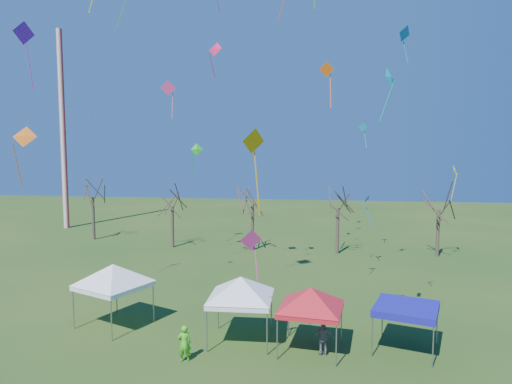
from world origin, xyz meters
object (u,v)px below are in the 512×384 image
tent_blue (406,309)px  tree_0 (92,182)px  radio_mast (63,130)px  tree_3 (338,192)px  person_green (184,343)px  tent_white_west (113,268)px  person_grey (323,338)px  tent_white_mid (241,281)px  tree_4 (439,193)px  tree_1 (172,192)px  tree_2 (252,188)px  tent_red (311,292)px

tent_blue → tree_0: bearing=140.1°
radio_mast → tree_3: bearing=-16.3°
tree_0 → person_green: bearing=-55.6°
tent_white_west → person_grey: bearing=-10.8°
tree_0 → tent_white_mid: size_ratio=1.83×
radio_mast → tree_4: radio_mast is taller
tree_1 → tree_4: (26.12, -0.65, 0.27)m
tent_blue → tree_1: bearing=131.5°
radio_mast → tree_2: bearing=-20.6°
tent_red → tent_blue: 4.90m
tent_white_west → tree_1: bearing=98.9°
tent_white_mid → tree_1: bearing=116.5°
tree_1 → person_grey: tree_1 is taller
tree_3 → tree_4: size_ratio=1.00×
tree_3 → radio_mast: bearing=163.7°
tree_3 → tent_white_west: bearing=-124.0°
tree_3 → tent_white_mid: bearing=-105.6°
tree_2 → person_green: 24.79m
tree_1 → tent_white_mid: 24.52m
tent_white_west → tent_white_mid: tent_white_west is taller
tree_1 → tree_2: 8.42m
tent_white_mid → person_green: (-2.32, -2.63, -2.39)m
tent_red → person_green: tent_red is taller
tent_blue → person_green: 11.18m
tree_0 → tree_1: 10.47m
tree_0 → tree_3: tree_0 is taller
tent_white_west → tree_2: bearing=75.8°
tree_2 → tent_blue: 24.53m
tree_0 → tent_blue: 38.57m
tree_4 → person_grey: tree_4 is taller
person_grey → tree_2: bearing=-83.2°
tent_red → tent_blue: size_ratio=1.13×
tree_0 → tent_blue: size_ratio=2.24×
tree_3 → tree_4: tree_3 is taller
tent_white_mid → tent_blue: tent_white_mid is taller
tree_1 → tent_white_mid: tree_1 is taller
tree_4 → person_green: size_ratio=4.45×
tree_1 → tent_red: (14.57, -22.49, -2.73)m
tree_0 → tree_1: size_ratio=1.12×
tree_2 → tent_white_mid: 21.91m
tent_white_mid → tree_0: bearing=130.5°
tree_4 → radio_mast: bearing=167.0°
tree_1 → radio_mast: bearing=151.5°
tent_red → person_green: 6.69m
tree_2 → tree_4: 17.73m
tree_4 → tree_0: bearing=174.7°
tree_4 → tent_white_mid: (-15.25, -21.19, -2.79)m
tent_white_mid → tent_red: (3.70, -0.65, -0.21)m
radio_mast → tree_4: bearing=-13.0°
tent_red → tent_white_west: bearing=171.0°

